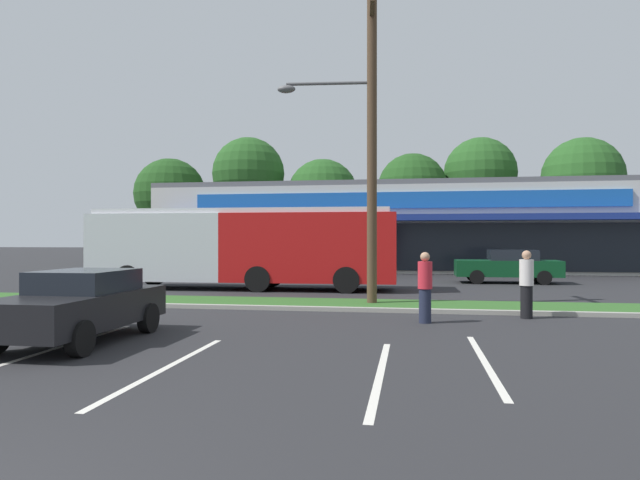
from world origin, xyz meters
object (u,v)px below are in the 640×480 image
(pedestrian_by_pole, at_px, (425,287))
(utility_pole, at_px, (367,140))
(car_1, at_px, (80,305))
(pedestrian_near_bench, at_px, (527,284))
(bus_stop_bench, at_px, (65,291))
(car_2, at_px, (508,266))
(city_bus, at_px, (243,246))
(car_0, at_px, (266,263))

(pedestrian_by_pole, bearing_deg, utility_pole, 85.76)
(car_1, height_order, pedestrian_near_bench, pedestrian_near_bench)
(bus_stop_bench, relative_size, pedestrian_near_bench, 0.92)
(utility_pole, relative_size, bus_stop_bench, 5.87)
(bus_stop_bench, height_order, pedestrian_by_pole, pedestrian_by_pole)
(utility_pole, distance_m, pedestrian_by_pole, 5.45)
(bus_stop_bench, distance_m, pedestrian_near_bench, 12.97)
(bus_stop_bench, xyz_separation_m, car_2, (14.44, 11.90, 0.29))
(car_2, bearing_deg, car_1, 57.02)
(bus_stop_bench, height_order, car_1, car_1)
(city_bus, height_order, pedestrian_near_bench, city_bus)
(utility_pole, xyz_separation_m, car_1, (-5.15, -6.74, -4.30))
(bus_stop_bench, bearing_deg, pedestrian_near_bench, -179.98)
(bus_stop_bench, height_order, pedestrian_near_bench, pedestrian_near_bench)
(utility_pole, relative_size, pedestrian_near_bench, 5.38)
(car_0, height_order, pedestrian_by_pole, pedestrian_by_pole)
(utility_pole, height_order, city_bus, utility_pole)
(car_1, bearing_deg, bus_stop_bench, -143.71)
(car_0, bearing_deg, city_bus, 94.94)
(pedestrian_near_bench, bearing_deg, bus_stop_bench, 96.33)
(car_2, height_order, pedestrian_by_pole, pedestrian_by_pole)
(pedestrian_near_bench, bearing_deg, car_2, -0.75)
(utility_pole, distance_m, car_0, 12.79)
(car_0, relative_size, pedestrian_by_pole, 2.68)
(utility_pole, bearing_deg, bus_stop_bench, -167.77)
(city_bus, xyz_separation_m, car_1, (0.30, -11.82, -1.03))
(car_1, distance_m, car_2, 19.98)
(utility_pole, bearing_deg, car_0, 119.38)
(bus_stop_bench, bearing_deg, city_bus, -115.09)
(utility_pole, relative_size, pedestrian_by_pole, 5.45)
(car_1, relative_size, car_2, 0.88)
(utility_pole, height_order, car_1, utility_pole)
(car_2, xyz_separation_m, pedestrian_near_bench, (-1.47, -11.90, 0.09))
(pedestrian_near_bench, relative_size, pedestrian_by_pole, 1.01)
(utility_pole, distance_m, car_2, 12.29)
(city_bus, distance_m, car_0, 5.54)
(utility_pole, height_order, car_0, utility_pole)
(car_0, distance_m, pedestrian_by_pole, 15.59)
(pedestrian_by_pole, bearing_deg, bus_stop_bench, 140.96)
(bus_stop_bench, xyz_separation_m, car_1, (3.56, -4.86, 0.23))
(city_bus, bearing_deg, utility_pole, 135.74)
(city_bus, relative_size, car_0, 2.71)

